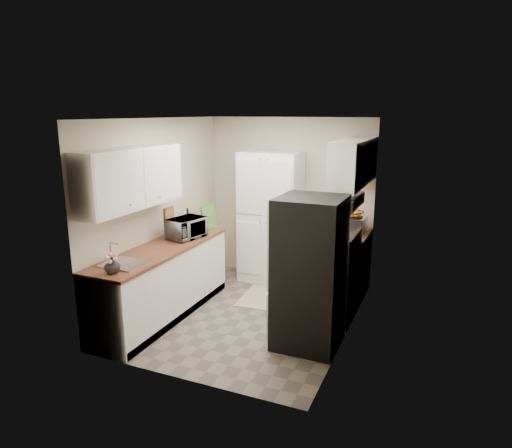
% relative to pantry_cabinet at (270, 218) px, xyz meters
% --- Properties ---
extents(ground, '(3.20, 3.20, 0.00)m').
position_rel_pantry_cabinet_xyz_m(ground, '(0.20, -1.32, -1.00)').
color(ground, '#665B4C').
rests_on(ground, ground).
extents(room_shell, '(2.64, 3.24, 2.52)m').
position_rel_pantry_cabinet_xyz_m(room_shell, '(0.18, -1.32, 0.63)').
color(room_shell, beige).
rests_on(room_shell, ground).
extents(pantry_cabinet, '(0.90, 0.55, 2.00)m').
position_rel_pantry_cabinet_xyz_m(pantry_cabinet, '(0.00, 0.00, 0.00)').
color(pantry_cabinet, white).
rests_on(pantry_cabinet, ground).
extents(base_cabinet_left, '(0.60, 2.30, 0.88)m').
position_rel_pantry_cabinet_xyz_m(base_cabinet_left, '(-0.79, -1.75, -0.56)').
color(base_cabinet_left, white).
rests_on(base_cabinet_left, ground).
extents(countertop_left, '(0.63, 2.33, 0.04)m').
position_rel_pantry_cabinet_xyz_m(countertop_left, '(-0.79, -1.75, -0.10)').
color(countertop_left, brown).
rests_on(countertop_left, base_cabinet_left).
extents(base_cabinet_right, '(0.60, 0.80, 0.88)m').
position_rel_pantry_cabinet_xyz_m(base_cabinet_right, '(1.19, -0.12, -0.56)').
color(base_cabinet_right, white).
rests_on(base_cabinet_right, ground).
extents(countertop_right, '(0.63, 0.83, 0.04)m').
position_rel_pantry_cabinet_xyz_m(countertop_right, '(1.19, -0.12, -0.10)').
color(countertop_right, brown).
rests_on(countertop_right, base_cabinet_right).
extents(electric_range, '(0.71, 0.78, 1.13)m').
position_rel_pantry_cabinet_xyz_m(electric_range, '(1.17, -0.93, -0.52)').
color(electric_range, '#B7B7BC').
rests_on(electric_range, ground).
extents(refrigerator, '(0.70, 0.72, 1.70)m').
position_rel_pantry_cabinet_xyz_m(refrigerator, '(1.14, -1.73, -0.15)').
color(refrigerator, '#B7B7BC').
rests_on(refrigerator, ground).
extents(microwave, '(0.44, 0.56, 0.28)m').
position_rel_pantry_cabinet_xyz_m(microwave, '(-0.73, -1.24, 0.06)').
color(microwave, silver).
rests_on(microwave, countertop_left).
extents(wine_bottle, '(0.07, 0.07, 0.29)m').
position_rel_pantry_cabinet_xyz_m(wine_bottle, '(-0.93, -0.88, 0.07)').
color(wine_bottle, black).
rests_on(wine_bottle, countertop_left).
extents(flower_vase, '(0.18, 0.18, 0.17)m').
position_rel_pantry_cabinet_xyz_m(flower_vase, '(-0.72, -2.74, 0.01)').
color(flower_vase, silver).
rests_on(flower_vase, countertop_left).
extents(cutting_board, '(0.08, 0.27, 0.34)m').
position_rel_pantry_cabinet_xyz_m(cutting_board, '(-0.69, -0.69, 0.09)').
color(cutting_board, '#457C2F').
rests_on(cutting_board, countertop_left).
extents(toaster_oven, '(0.32, 0.40, 0.23)m').
position_rel_pantry_cabinet_xyz_m(toaster_oven, '(1.29, -0.08, 0.03)').
color(toaster_oven, '#B4B5B9').
rests_on(toaster_oven, countertop_right).
extents(fruit_basket, '(0.30, 0.30, 0.12)m').
position_rel_pantry_cabinet_xyz_m(fruit_basket, '(1.28, -0.10, 0.21)').
color(fruit_basket, orange).
rests_on(fruit_basket, toaster_oven).
extents(kitchen_mat, '(0.57, 0.86, 0.01)m').
position_rel_pantry_cabinet_xyz_m(kitchen_mat, '(0.14, -0.72, -0.99)').
color(kitchen_mat, tan).
rests_on(kitchen_mat, ground).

